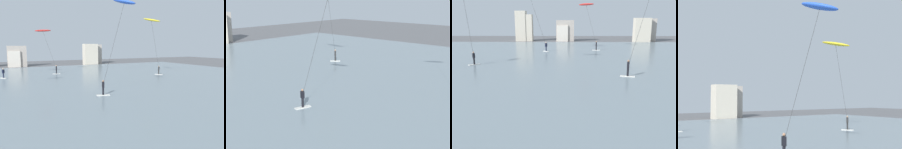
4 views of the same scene
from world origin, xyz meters
The scene contains 2 objects.
kitesurfer_yellow centered at (16.93, 29.03, 9.01)m, with size 4.41×3.70×10.19m.
kitesurfer_blue centered at (4.63, 17.86, 8.23)m, with size 3.29×3.29×9.99m.
Camera 4 is at (-8.58, 1.69, 4.06)m, focal length 54.45 mm.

